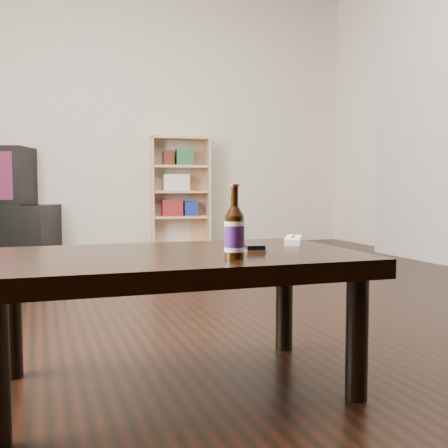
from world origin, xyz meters
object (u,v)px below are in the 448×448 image
object	(u,v)px
bookshelf	(179,190)
phone	(253,247)
beer_bottle	(234,233)
coffee_table	(174,271)
remote	(293,240)

from	to	relation	value
bookshelf	phone	bearing A→B (deg)	-94.29
bookshelf	beer_bottle	distance (m)	4.01
beer_bottle	coffee_table	bearing A→B (deg)	124.92
coffee_table	phone	xyz separation A→B (m)	(0.25, -0.01, 0.06)
coffee_table	remote	size ratio (longest dim) A/B	5.83
bookshelf	coffee_table	bearing A→B (deg)	-97.92
phone	remote	size ratio (longest dim) A/B	0.65
beer_bottle	remote	distance (m)	0.46
beer_bottle	remote	size ratio (longest dim) A/B	1.07
remote	coffee_table	bearing A→B (deg)	-134.05
coffee_table	remote	xyz separation A→B (m)	(0.46, 0.13, 0.06)
bookshelf	coffee_table	xyz separation A→B (m)	(-0.99, -3.73, -0.23)
beer_bottle	phone	bearing A→B (deg)	53.07
phone	remote	distance (m)	0.26
beer_bottle	phone	size ratio (longest dim) A/B	1.65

